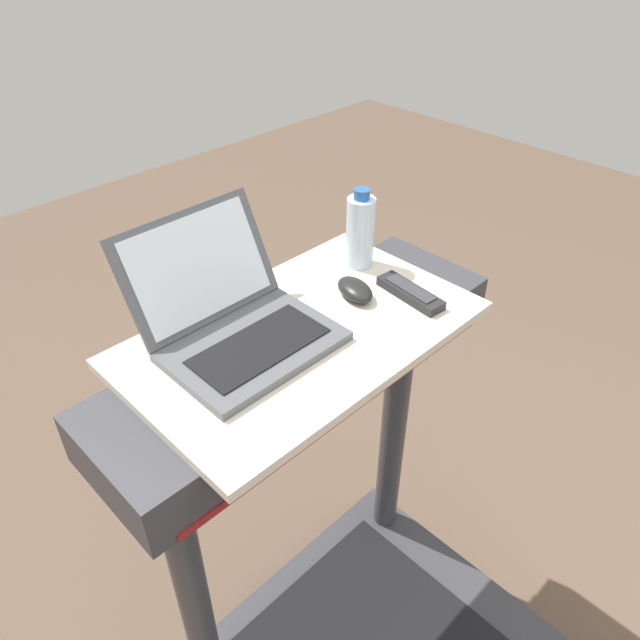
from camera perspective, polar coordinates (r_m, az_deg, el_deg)
desk_board at (r=1.20m, az=-1.68°, el=-1.29°), size 0.69×0.43×0.02m
laptop at (r=1.16m, az=-7.90°, el=0.03°), size 0.31×0.32×0.22m
computer_mouse at (r=1.28m, az=3.32°, el=2.84°), size 0.08×0.11×0.03m
water_bottle at (r=1.36m, az=3.81°, el=8.30°), size 0.06×0.06×0.18m
tv_remote at (r=1.29m, az=8.47°, el=2.53°), size 0.06×0.16×0.02m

